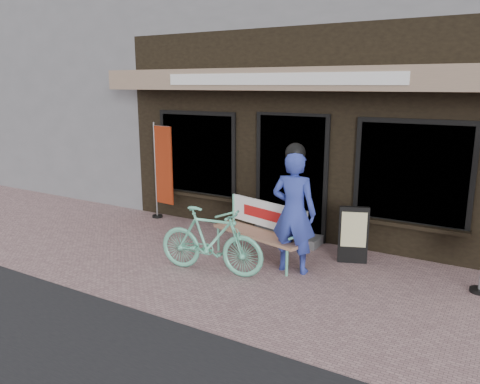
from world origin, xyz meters
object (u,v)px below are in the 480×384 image
Objects in this scene: menu_stand at (353,234)px; bench at (262,226)px; nobori_red at (162,170)px; bicycle at (211,241)px; person at (294,210)px.

bench is at bearing -179.10° from menu_stand.
nobori_red reaches higher than menu_stand.
nobori_red is at bearing 152.90° from menu_stand.
bench is at bearing -31.00° from bicycle.
bench is 0.90× the size of person.
person is 0.97× the size of nobori_red.
person is 3.56m from nobori_red.
bicycle reaches higher than bench.
person reaches higher than bench.
person is at bearing -152.16° from menu_stand.
nobori_red is 4.08m from menu_stand.
bench is 0.87× the size of nobori_red.
menu_stand is (1.65, 1.41, -0.03)m from bicycle.
bench reaches higher than menu_stand.
nobori_red reaches higher than bench.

